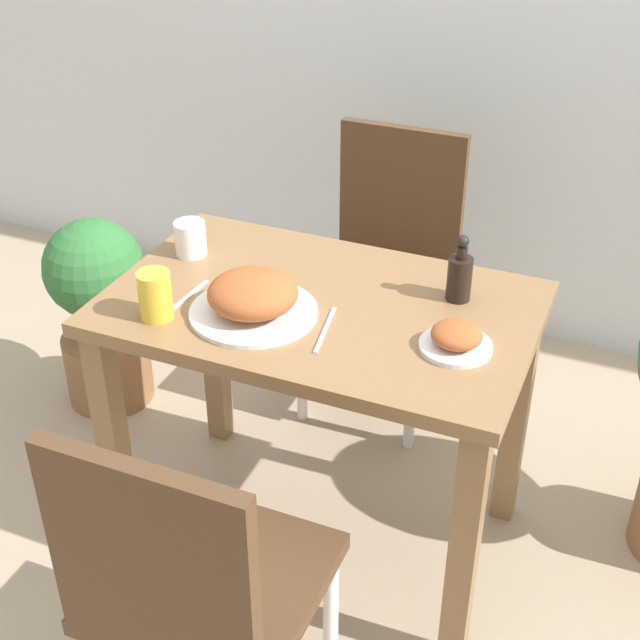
{
  "coord_description": "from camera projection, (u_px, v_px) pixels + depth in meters",
  "views": [
    {
      "loc": [
        0.69,
        -1.65,
        1.82
      ],
      "look_at": [
        0.0,
        0.0,
        0.69
      ],
      "focal_mm": 50.0,
      "sensor_mm": 36.0,
      "label": 1
    }
  ],
  "objects": [
    {
      "name": "dining_table",
      "position": [
        320.0,
        349.0,
        2.16
      ],
      "size": [
        1.0,
        0.63,
        0.74
      ],
      "color": "olive",
      "rests_on": "ground_plane"
    },
    {
      "name": "fork_utensil",
      "position": [
        186.0,
        298.0,
        2.1
      ],
      "size": [
        0.02,
        0.18,
        0.0
      ],
      "rotation": [
        0.0,
        0.0,
        1.5
      ],
      "color": "silver",
      "rests_on": "dining_table"
    },
    {
      "name": "juice_glass",
      "position": [
        155.0,
        295.0,
        2.0
      ],
      "size": [
        0.08,
        0.08,
        0.11
      ],
      "color": "gold",
      "rests_on": "dining_table"
    },
    {
      "name": "ground_plane",
      "position": [
        320.0,
        529.0,
        2.48
      ],
      "size": [
        16.0,
        16.0,
        0.0
      ],
      "primitive_type": "plane",
      "color": "tan"
    },
    {
      "name": "sauce_bottle",
      "position": [
        460.0,
        275.0,
        2.06
      ],
      "size": [
        0.06,
        0.06,
        0.17
      ],
      "color": "black",
      "rests_on": "dining_table"
    },
    {
      "name": "side_plate",
      "position": [
        456.0,
        339.0,
        1.91
      ],
      "size": [
        0.16,
        0.16,
        0.06
      ],
      "color": "white",
      "rests_on": "dining_table"
    },
    {
      "name": "spoon_utensil",
      "position": [
        325.0,
        330.0,
        1.98
      ],
      "size": [
        0.04,
        0.19,
        0.0
      ],
      "rotation": [
        0.0,
        0.0,
        1.74
      ],
      "color": "silver",
      "rests_on": "dining_table"
    },
    {
      "name": "chair_near",
      "position": [
        191.0,
        586.0,
        1.68
      ],
      "size": [
        0.42,
        0.42,
        0.89
      ],
      "rotation": [
        0.0,
        0.0,
        3.14
      ],
      "color": "#4C331E",
      "rests_on": "ground_plane"
    },
    {
      "name": "food_plate",
      "position": [
        253.0,
        297.0,
        2.01
      ],
      "size": [
        0.3,
        0.3,
        0.1
      ],
      "color": "white",
      "rests_on": "dining_table"
    },
    {
      "name": "potted_plant_left",
      "position": [
        99.0,
        307.0,
        2.82
      ],
      "size": [
        0.31,
        0.31,
        0.64
      ],
      "color": "brown",
      "rests_on": "ground_plane"
    },
    {
      "name": "chair_far",
      "position": [
        387.0,
        258.0,
        2.78
      ],
      "size": [
        0.42,
        0.42,
        0.89
      ],
      "color": "#4C331E",
      "rests_on": "ground_plane"
    },
    {
      "name": "drink_cup",
      "position": [
        190.0,
        238.0,
        2.26
      ],
      "size": [
        0.08,
        0.08,
        0.09
      ],
      "color": "white",
      "rests_on": "dining_table"
    }
  ]
}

